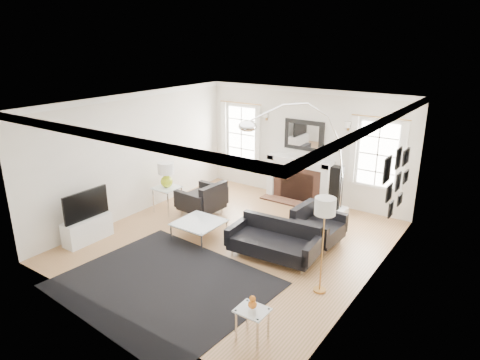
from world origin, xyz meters
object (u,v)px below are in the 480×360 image
Objects in this scene: fireplace at (299,180)px; armchair_right at (316,227)px; sofa at (275,242)px; gourd_lamp at (166,173)px; arc_floor_lamp at (296,157)px; armchair_left at (204,200)px; coffee_table at (199,223)px.

armchair_right is (1.39, -1.95, -0.19)m from fireplace.
sofa is 2.90× the size of gourd_lamp.
arc_floor_lamp is at bearing 24.53° from gourd_lamp.
armchair_right is at bearing 2.80° from armchair_left.
sofa is 1.02m from armchair_right.
arc_floor_lamp reaches higher than fireplace.
fireplace is at bearing 56.46° from armchair_left.
arc_floor_lamp is (-0.49, 1.69, 1.19)m from sofa.
armchair_right is 1.63× the size of gourd_lamp.
gourd_lamp is at bearing 155.34° from coffee_table.
armchair_left is 2.37m from arc_floor_lamp.
fireplace is at bearing 108.99° from sofa.
armchair_right is at bearing 66.71° from sofa.
fireplace is 0.62× the size of arc_floor_lamp.
coffee_table is (0.76, -1.07, -0.00)m from armchair_left.
coffee_table is 2.53m from arc_floor_lamp.
arc_floor_lamp is (2.70, 1.23, 0.54)m from gourd_lamp.
fireplace reaches higher than coffee_table.
armchair_left is at bearing -154.81° from arc_floor_lamp.
sofa is (0.99, -2.88, -0.24)m from fireplace.
fireplace is 1.92× the size of coffee_table.
armchair_left reaches higher than armchair_right.
sofa is 1.78× the size of armchair_right.
armchair_right reaches higher than sofa.
gourd_lamp reaches higher than armchair_right.
armchair_right is (0.40, 0.93, 0.05)m from sofa.
coffee_table is at bearing -101.25° from fireplace.
gourd_lamp is at bearing -172.36° from armchair_right.
gourd_lamp reaches higher than sofa.
fireplace is at bearing 47.87° from gourd_lamp.
gourd_lamp is 0.22× the size of arc_floor_lamp.
sofa is 2.51m from armchair_left.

